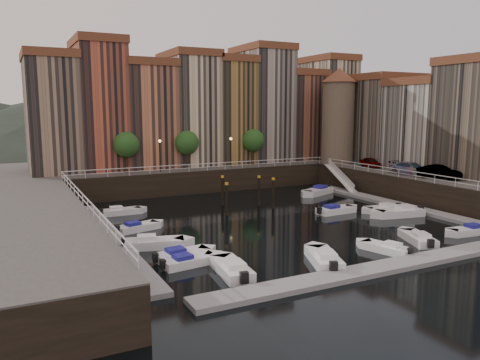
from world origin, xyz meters
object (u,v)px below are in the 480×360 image
gangway (340,176)px  mooring_pilings (246,194)px  corner_tower (338,115)px  car_a (371,163)px  car_c (411,169)px  boat_left_1 (181,255)px  boat_left_0 (188,261)px  boat_left_2 (153,243)px  car_b (439,173)px

gangway → mooring_pilings: (-17.05, -4.78, -0.27)m
corner_tower → car_a: corner_tower is taller
corner_tower → car_c: (0.38, -13.82, -6.42)m
boat_left_1 → boat_left_0: bearing=-97.4°
gangway → boat_left_0: gangway is taller
boat_left_0 → car_a: size_ratio=1.09×
corner_tower → gangway: corner_tower is taller
mooring_pilings → gangway: bearing=15.7°
gangway → car_a: size_ratio=2.10×
corner_tower → car_c: 15.24m
boat_left_0 → gangway: bearing=26.8°
corner_tower → boat_left_0: 41.91m
boat_left_2 → car_a: size_ratio=1.28×
gangway → corner_tower: bearing=57.2°
mooring_pilings → car_c: size_ratio=1.21×
gangway → boat_left_1: (-29.53, -18.49, -1.58)m
corner_tower → car_b: (0.61, -17.76, -6.40)m
boat_left_1 → car_c: size_ratio=0.83×
gangway → boat_left_2: 33.96m
corner_tower → car_b: size_ratio=2.86×
corner_tower → mooring_pilings: 23.61m
corner_tower → car_a: (1.09, -6.00, -6.52)m
mooring_pilings → car_a: 21.40m
boat_left_1 → car_b: car_b is taller
boat_left_0 → boat_left_2: bearing=93.0°
gangway → car_b: (3.51, -13.26, 1.88)m
mooring_pilings → boat_left_0: size_ratio=1.49×
gangway → boat_left_0: 35.78m
boat_left_2 → car_b: size_ratio=1.05×
boat_left_2 → car_a: bearing=37.1°
boat_left_2 → car_a: 37.15m
gangway → car_a: car_a is taller
car_c → corner_tower: bearing=81.5°
boat_left_2 → car_c: size_ratio=0.95×
gangway → car_c: size_ratio=1.57×
boat_left_2 → car_b: bearing=18.6°
corner_tower → boat_left_2: 39.82m
car_a → car_c: bearing=-79.8°
mooring_pilings → car_b: 22.34m
gangway → boat_left_2: bearing=-154.3°
boat_left_1 → car_a: bearing=21.0°
boat_left_2 → car_b: 34.27m
boat_left_1 → car_b: size_ratio=0.92×
boat_left_1 → boat_left_2: 3.90m
gangway → mooring_pilings: 17.71m
corner_tower → gangway: size_ratio=1.66×
car_b → car_a: bearing=68.3°
car_b → car_c: (-0.23, 3.94, -0.02)m
gangway → car_c: 10.05m
car_b → car_c: bearing=73.9°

